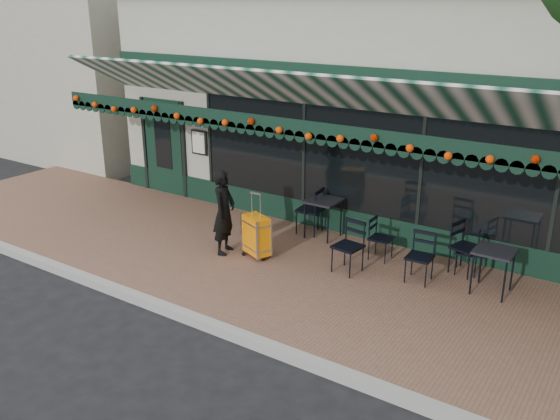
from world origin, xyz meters
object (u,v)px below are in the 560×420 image
Objects in this scene: suitcase at (257,236)px; chair_a_front at (420,258)px; chair_a_right at (466,248)px; chair_a_left at (467,252)px; chair_b_left at (310,210)px; chair_b_front at (348,247)px; cafe_table_a at (495,254)px; chair_b_right at (381,239)px; cafe_table_b at (323,204)px; woman at (224,212)px.

chair_a_front is (2.75, 0.66, 0.02)m from suitcase.
chair_a_right is at bearing 45.55° from suitcase.
chair_a_left is at bearing 50.27° from chair_a_front.
chair_b_left is 1.86m from chair_b_front.
cafe_table_a is at bearing 9.72° from chair_a_front.
chair_b_left reaches higher than chair_a_front.
chair_b_right is at bearing 115.36° from chair_a_right.
cafe_table_b reaches higher than cafe_table_a.
suitcase is 1.64× the size of cafe_table_a.
woman is 2.80m from chair_b_right.
chair_a_right is 1.95m from chair_b_front.
chair_a_right is at bearing 50.34° from chair_a_front.
cafe_table_b is at bearing 78.26° from chair_b_left.
chair_b_front is (-1.12, -0.32, 0.03)m from chair_a_front.
woman is at bearing 115.96° from chair_b_right.
chair_b_left is at bearing 148.75° from chair_b_front.
cafe_table_b is at bearing 74.17° from chair_b_right.
cafe_table_a is 3.70m from chair_b_left.
suitcase reaches higher than chair_b_left.
chair_b_front reaches higher than chair_a_front.
cafe_table_a is 1.99m from chair_b_right.
chair_a_right is (3.86, 1.53, -0.32)m from woman.
chair_b_left is (0.19, 1.50, 0.07)m from suitcase.
suitcase reaches higher than chair_b_front.
suitcase reaches higher than cafe_table_a.
chair_b_right is at bearing 80.96° from chair_b_front.
cafe_table_b is 0.38m from chair_b_left.
chair_b_left is (-3.09, 0.12, 0.02)m from chair_a_right.
chair_b_left is at bearing 75.79° from chair_b_right.
cafe_table_b is 2.81m from chair_a_left.
cafe_table_b is (1.09, 1.63, -0.10)m from woman.
woman reaches higher than cafe_table_b.
chair_a_front reaches higher than cafe_table_a.
chair_a_front is 0.89× the size of chair_b_left.
chair_b_left reaches higher than chair_b_front.
woman reaches higher than chair_a_front.
chair_a_left reaches higher than cafe_table_b.
woman reaches higher than chair_b_left.
cafe_table_b is 0.90× the size of chair_a_front.
woman reaches higher than chair_a_left.
chair_a_front is at bearing 65.49° from chair_b_left.
chair_a_front is 1.00m from chair_b_right.
suitcase is 1.32× the size of chair_a_right.
suitcase is at bearing -160.78° from chair_b_front.
woman is at bearing -159.82° from chair_b_front.
woman is 3.46m from chair_a_front.
chair_b_front is (-0.24, -0.79, 0.07)m from chair_b_right.
suitcase reaches higher than chair_a_left.
chair_b_front reaches higher than cafe_table_b.
suitcase reaches higher than chair_b_right.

